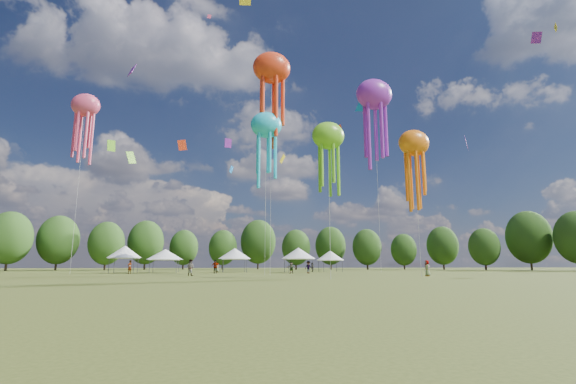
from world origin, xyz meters
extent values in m
plane|color=#384416|center=(0.00, 0.00, 0.00)|extent=(300.00, 300.00, 0.00)
imported|color=gray|center=(-9.75, 35.36, 0.90)|extent=(1.10, 1.05, 1.79)
imported|color=gray|center=(-6.50, 58.57, 0.76)|extent=(0.60, 0.81, 1.52)
imported|color=gray|center=(9.72, 58.04, 0.78)|extent=(0.67, 0.82, 1.56)
imported|color=gray|center=(6.09, 45.53, 0.86)|extent=(1.24, 0.89, 1.73)
imported|color=gray|center=(-6.93, 48.30, 0.95)|extent=(1.19, 0.70, 1.90)
imported|color=gray|center=(3.48, 44.91, 0.80)|extent=(1.52, 1.11, 1.59)
imported|color=gray|center=(-18.34, 47.41, 0.90)|extent=(0.74, 0.79, 1.81)
imported|color=gray|center=(15.25, 29.26, 0.84)|extent=(0.55, 0.83, 1.68)
cylinder|color=#47474C|center=(-21.92, 51.25, 1.06)|extent=(0.08, 0.08, 2.11)
cylinder|color=#47474C|center=(-21.92, 54.64, 1.06)|extent=(0.08, 0.08, 2.11)
cylinder|color=#47474C|center=(-18.53, 51.25, 1.06)|extent=(0.08, 0.08, 2.11)
cylinder|color=#47474C|center=(-18.53, 54.64, 1.06)|extent=(0.08, 0.08, 2.11)
cube|color=white|center=(-20.23, 52.95, 2.16)|extent=(3.79, 3.79, 0.10)
cone|color=white|center=(-20.23, 52.95, 3.12)|extent=(4.93, 4.93, 1.81)
cylinder|color=#47474C|center=(-16.74, 54.06, 0.96)|extent=(0.08, 0.08, 1.91)
cylinder|color=#47474C|center=(-16.74, 58.03, 0.96)|extent=(0.08, 0.08, 1.91)
cylinder|color=#47474C|center=(-12.77, 54.06, 0.96)|extent=(0.08, 0.08, 1.91)
cylinder|color=#47474C|center=(-12.77, 58.03, 0.96)|extent=(0.08, 0.08, 1.91)
cube|color=white|center=(-14.75, 56.05, 1.96)|extent=(4.37, 4.37, 0.10)
cone|color=white|center=(-14.75, 56.05, 2.83)|extent=(5.68, 5.68, 1.64)
cylinder|color=#47474C|center=(-5.66, 53.20, 1.01)|extent=(0.08, 0.08, 2.03)
cylinder|color=#47474C|center=(-5.66, 56.84, 1.01)|extent=(0.08, 0.08, 2.03)
cylinder|color=#47474C|center=(-2.02, 53.20, 1.01)|extent=(0.08, 0.08, 2.03)
cylinder|color=#47474C|center=(-2.02, 56.84, 1.01)|extent=(0.08, 0.08, 2.03)
cube|color=white|center=(-3.84, 55.02, 2.08)|extent=(4.04, 4.04, 0.10)
cone|color=white|center=(-3.84, 55.02, 3.00)|extent=(5.25, 5.25, 1.74)
cylinder|color=#47474C|center=(4.15, 50.24, 1.02)|extent=(0.08, 0.08, 2.04)
cylinder|color=#47474C|center=(4.15, 54.02, 1.02)|extent=(0.08, 0.08, 2.04)
cylinder|color=#47474C|center=(7.93, 50.24, 1.02)|extent=(0.08, 0.08, 2.04)
cylinder|color=#47474C|center=(7.93, 54.02, 1.02)|extent=(0.08, 0.08, 2.04)
cube|color=white|center=(6.04, 52.13, 2.09)|extent=(4.18, 4.18, 0.10)
cone|color=white|center=(6.04, 52.13, 3.01)|extent=(5.44, 5.44, 1.75)
cylinder|color=#47474C|center=(11.17, 55.72, 0.95)|extent=(0.08, 0.08, 1.89)
cylinder|color=#47474C|center=(11.17, 59.00, 0.95)|extent=(0.08, 0.08, 1.89)
cylinder|color=#47474C|center=(14.45, 55.72, 0.95)|extent=(0.08, 0.08, 1.89)
cylinder|color=#47474C|center=(14.45, 59.00, 0.95)|extent=(0.08, 0.08, 1.89)
cube|color=white|center=(12.81, 57.36, 1.94)|extent=(3.68, 3.68, 0.10)
cone|color=white|center=(12.81, 57.36, 2.81)|extent=(4.79, 4.79, 1.62)
ellipsoid|color=#1CC8F1|center=(-1.25, 37.01, 18.53)|extent=(3.92, 2.75, 3.34)
cylinder|color=beige|center=(-1.25, 37.01, 9.27)|extent=(0.03, 0.03, 18.53)
ellipsoid|color=red|center=(-0.59, 37.21, 26.44)|extent=(4.92, 3.44, 4.18)
cylinder|color=beige|center=(-0.59, 37.21, 13.22)|extent=(0.03, 0.03, 26.44)
ellipsoid|color=orange|center=(13.97, 28.25, 14.38)|extent=(3.45, 2.41, 2.93)
cylinder|color=beige|center=(13.97, 28.25, 7.19)|extent=(0.03, 0.03, 14.38)
ellipsoid|color=#E8446C|center=(-25.82, 47.54, 23.58)|extent=(3.90, 2.73, 3.32)
cylinder|color=beige|center=(-25.82, 47.54, 11.79)|extent=(0.03, 0.03, 23.58)
ellipsoid|color=#6EC820|center=(2.48, 22.42, 12.64)|extent=(2.96, 2.07, 2.52)
cylinder|color=beige|center=(2.48, 22.42, 6.32)|extent=(0.03, 0.03, 12.64)
ellipsoid|color=purple|center=(19.03, 50.14, 30.00)|extent=(6.28, 4.39, 5.33)
cylinder|color=beige|center=(19.03, 50.14, 15.00)|extent=(0.03, 0.03, 30.00)
cube|color=purple|center=(-5.16, 61.86, 23.49)|extent=(1.30, 0.75, 1.74)
cube|color=red|center=(17.21, 63.41, 28.73)|extent=(0.53, 0.81, 0.81)
cube|color=yellow|center=(3.49, 52.44, 18.41)|extent=(1.11, 1.06, 1.47)
cube|color=#E8446C|center=(-9.35, 57.48, 46.10)|extent=(0.76, 0.23, 0.93)
cube|color=purple|center=(26.92, 23.80, 25.83)|extent=(0.89, 0.89, 1.41)
cube|color=#6EC820|center=(-22.24, 62.69, 20.09)|extent=(1.68, 1.56, 2.55)
cube|color=#1CC8F1|center=(17.37, 52.07, 28.59)|extent=(1.79, 1.52, 2.50)
cube|color=purple|center=(37.71, 52.71, 23.28)|extent=(1.24, 1.94, 2.57)
cube|color=orange|center=(20.18, 56.96, 26.11)|extent=(0.91, 1.64, 1.84)
cube|color=yellow|center=(30.43, 24.61, 27.96)|extent=(0.47, 0.83, 1.05)
cube|color=#6EC820|center=(-25.42, 61.49, 21.76)|extent=(1.17, 1.31, 2.11)
cube|color=blue|center=(-4.70, 55.61, 17.02)|extent=(0.77, 0.87, 1.29)
cube|color=purple|center=(-15.98, 28.89, 20.48)|extent=(0.90, 1.23, 1.32)
cube|color=red|center=(-13.10, 57.91, 21.48)|extent=(1.66, 0.58, 2.04)
cylinder|color=#38281C|center=(-47.17, 78.19, 1.68)|extent=(0.44, 0.44, 3.36)
ellipsoid|color=#274717|center=(-47.17, 78.19, 6.51)|extent=(8.40, 8.40, 10.51)
cylinder|color=#38281C|center=(-40.68, 85.49, 1.71)|extent=(0.44, 0.44, 3.41)
ellipsoid|color=#274717|center=(-40.68, 85.49, 6.61)|extent=(8.53, 8.53, 10.66)
cylinder|color=#38281C|center=(-30.60, 85.02, 1.53)|extent=(0.44, 0.44, 3.07)
ellipsoid|color=#274717|center=(-30.60, 85.02, 5.94)|extent=(7.66, 7.66, 9.58)
cylinder|color=#38281C|center=(-23.51, 93.33, 1.72)|extent=(0.44, 0.44, 3.43)
ellipsoid|color=#274717|center=(-23.51, 93.33, 6.65)|extent=(8.58, 8.58, 10.73)
cylinder|color=#38281C|center=(-14.76, 98.96, 1.47)|extent=(0.44, 0.44, 2.95)
ellipsoid|color=#274717|center=(-14.76, 98.96, 5.71)|extent=(7.37, 7.37, 9.21)
cylinder|color=#38281C|center=(-4.70, 95.06, 1.45)|extent=(0.44, 0.44, 2.89)
ellipsoid|color=#274717|center=(-4.70, 95.06, 5.61)|extent=(7.23, 7.23, 9.04)
cylinder|color=#38281C|center=(4.91, 99.49, 1.92)|extent=(0.44, 0.44, 3.84)
ellipsoid|color=#274717|center=(4.91, 99.49, 7.44)|extent=(9.60, 9.60, 11.99)
cylinder|color=#38281C|center=(13.19, 88.44, 1.42)|extent=(0.44, 0.44, 2.84)
ellipsoid|color=#274717|center=(13.19, 88.44, 5.51)|extent=(7.11, 7.11, 8.89)
cylinder|color=#38281C|center=(22.93, 91.04, 1.58)|extent=(0.44, 0.44, 3.16)
ellipsoid|color=#274717|center=(22.93, 91.04, 6.13)|extent=(7.91, 7.91, 9.88)
cylinder|color=#38281C|center=(30.69, 85.29, 1.44)|extent=(0.44, 0.44, 2.88)
ellipsoid|color=#274717|center=(30.69, 85.29, 5.59)|extent=(7.21, 7.21, 9.01)
cylinder|color=#38281C|center=(41.52, 87.24, 1.31)|extent=(0.44, 0.44, 2.63)
ellipsoid|color=#274717|center=(41.52, 87.24, 5.09)|extent=(6.57, 6.57, 8.22)
cylinder|color=#38281C|center=(50.52, 83.73, 1.56)|extent=(0.44, 0.44, 3.13)
ellipsoid|color=#274717|center=(50.52, 83.73, 6.06)|extent=(7.81, 7.81, 9.77)
cylinder|color=#38281C|center=(53.64, 71.81, 1.36)|extent=(0.44, 0.44, 2.72)
ellipsoid|color=#274717|center=(53.64, 71.81, 5.27)|extent=(6.80, 6.80, 8.50)
cylinder|color=#38281C|center=(62.96, 68.92, 1.90)|extent=(0.44, 0.44, 3.81)
ellipsoid|color=#274717|center=(62.96, 68.92, 7.38)|extent=(9.52, 9.52, 11.90)
camera|label=1|loc=(-7.47, -11.11, 1.20)|focal=25.17mm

